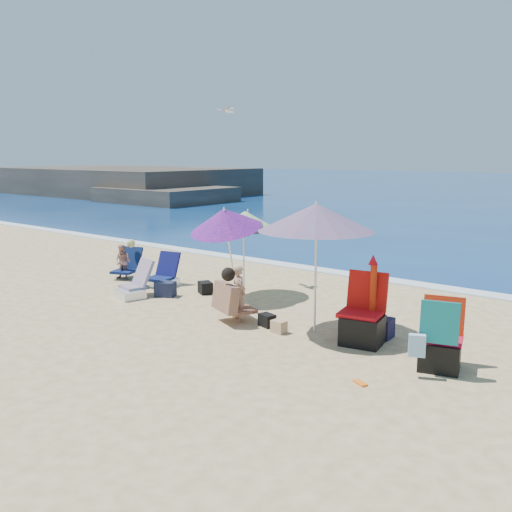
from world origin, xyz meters
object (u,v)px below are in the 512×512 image
Objects in this scene: furled_umbrella at (373,294)px; umbrella_blue at (225,219)px; camp_chair_right at (439,344)px; umbrella_turquoise at (316,217)px; person_center at (234,295)px; umbrella_striped at (245,221)px; chair_rainbow at (134,287)px; chair_navy at (165,277)px; camp_chair_left at (363,323)px; seagull at (229,110)px; person_left at (124,261)px.

umbrella_blue is at bearing 171.79° from furled_umbrella.
camp_chair_right is at bearing -12.16° from umbrella_blue.
person_center is at bearing -165.82° from umbrella_turquoise.
umbrella_striped reaches higher than chair_rainbow.
camp_chair_left reaches higher than chair_navy.
umbrella_striped is at bearing 161.50° from camp_chair_right.
seagull is at bearing 51.65° from chair_navy.
chair_navy is at bearing 172.04° from camp_chair_left.
camp_chair_right is at bearing -9.13° from umbrella_turquoise.
camp_chair_right is at bearing 0.08° from person_center.
chair_rainbow is at bearing 179.76° from camp_chair_right.
seagull is (-5.72, 2.26, 3.49)m from camp_chair_right.
person_center is (1.11, -1.04, -1.15)m from umbrella_blue.
umbrella_striped reaches higher than chair_navy.
chair_navy is 0.79× the size of camp_chair_right.
umbrella_blue is 3.34× the size of seagull.
umbrella_striped is 2.21× the size of chair_navy.
furled_umbrella is at bearing 9.82° from umbrella_turquoise.
umbrella_blue is 2.00× the size of person_center.
chair_rainbow reaches higher than chair_navy.
umbrella_turquoise is 2.13× the size of camp_chair_right.
chair_navy is at bearing 170.73° from camp_chair_right.
person_center is at bearing -13.49° from person_left.
camp_chair_right is (4.70, -1.57, -1.20)m from umbrella_striped.
chair_rainbow is at bearing -175.46° from umbrella_turquoise.
umbrella_turquoise is 1.82m from camp_chair_left.
chair_rainbow is (-1.64, -1.00, -1.44)m from umbrella_blue.
person_left reaches higher than chair_navy.
umbrella_turquoise is 1.56× the size of furled_umbrella.
camp_chair_right is (4.78, -1.03, -1.27)m from umbrella_blue.
camp_chair_left is 1.84× the size of seagull.
camp_chair_left is at bearing 165.64° from camp_chair_right.
seagull is (0.93, 1.18, 3.66)m from chair_navy.
umbrella_blue is at bearing -1.67° from chair_navy.
chair_rainbow is (-4.19, -0.33, -1.71)m from umbrella_turquoise.
furled_umbrella is at bearing -5.96° from chair_navy.
umbrella_turquoise reaches higher than camp_chair_left.
umbrella_blue is (-2.55, 0.67, -0.27)m from umbrella_turquoise.
furled_umbrella reaches higher than camp_chair_right.
seagull is (-4.38, 1.92, 3.52)m from camp_chair_left.
seagull reaches higher than person_center.
umbrella_turquoise is 3.62× the size of seagull.
person_center is at bearing -167.54° from furled_umbrella.
camp_chair_left is 1.10× the size of person_center.
furled_umbrella reaches higher than person_left.
seagull is at bearing 72.57° from chair_rainbow.
chair_rainbow is 1.84m from person_left.
camp_chair_right reaches higher than person_center.
camp_chair_right is 1.02× the size of person_center.
furled_umbrella is at bearing 5.53° from chair_rainbow.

